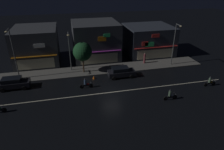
% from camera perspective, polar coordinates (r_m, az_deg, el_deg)
% --- Properties ---
extents(ground_plane, '(140.00, 140.00, 0.00)m').
position_cam_1_polar(ground_plane, '(27.88, -0.10, -4.93)').
color(ground_plane, black).
extents(lane_divider_stripe, '(34.26, 0.16, 0.01)m').
position_cam_1_polar(lane_divider_stripe, '(27.87, -0.10, -4.92)').
color(lane_divider_stripe, beige).
rests_on(lane_divider_stripe, ground).
extents(sidewalk_far, '(36.06, 4.02, 0.14)m').
position_cam_1_polar(sidewalk_far, '(34.59, -2.98, 1.62)').
color(sidewalk_far, '#5B5954').
rests_on(sidewalk_far, ground).
extents(storefront_left_block, '(8.41, 8.54, 6.95)m').
position_cam_1_polar(storefront_left_block, '(39.18, -4.75, 9.83)').
color(storefront_left_block, '#383A3F').
rests_on(storefront_left_block, ground).
extents(storefront_center_block, '(9.04, 8.42, 5.71)m').
position_cam_1_polar(storefront_center_block, '(42.15, 10.20, 9.80)').
color(storefront_center_block, '#2D333D').
rests_on(storefront_center_block, ground).
extents(storefront_right_block, '(7.59, 8.94, 6.39)m').
position_cam_1_polar(storefront_right_block, '(39.46, -20.65, 7.94)').
color(storefront_right_block, '#383A3F').
rests_on(storefront_right_block, ground).
extents(streetlamp_west, '(0.44, 1.64, 7.83)m').
position_cam_1_polar(streetlamp_west, '(32.74, -26.35, 6.18)').
color(streetlamp_west, '#47494C').
rests_on(streetlamp_west, sidewalk_far).
extents(streetlamp_mid, '(0.44, 1.64, 6.54)m').
position_cam_1_polar(streetlamp_mid, '(33.26, -12.02, 7.40)').
color(streetlamp_mid, '#47494C').
rests_on(streetlamp_mid, sidewalk_far).
extents(streetlamp_east, '(0.44, 1.64, 7.35)m').
position_cam_1_polar(streetlamp_east, '(36.45, 17.44, 9.11)').
color(streetlamp_east, '#47494C').
rests_on(streetlamp_east, sidewalk_far).
extents(pedestrian_on_sidewalk, '(0.37, 0.37, 1.97)m').
position_cam_1_polar(pedestrian_on_sidewalk, '(37.14, 9.26, 4.72)').
color(pedestrian_on_sidewalk, brown).
rests_on(pedestrian_on_sidewalk, sidewalk_far).
extents(street_tree, '(3.03, 3.03, 5.07)m').
position_cam_1_polar(street_tree, '(32.45, -8.40, 6.57)').
color(street_tree, '#473323').
rests_on(street_tree, sidewalk_far).
extents(parked_car_near_kerb, '(4.30, 1.98, 1.67)m').
position_cam_1_polar(parked_car_near_kerb, '(31.69, -26.28, -2.03)').
color(parked_car_near_kerb, black).
rests_on(parked_car_near_kerb, ground).
extents(parked_car_trailing, '(4.30, 1.98, 1.67)m').
position_cam_1_polar(parked_car_trailing, '(31.73, 2.59, 0.87)').
color(parked_car_trailing, black).
rests_on(parked_car_trailing, ground).
extents(motorcycle_lead, '(1.90, 0.60, 1.52)m').
position_cam_1_polar(motorcycle_lead, '(27.00, 16.24, -5.65)').
color(motorcycle_lead, black).
rests_on(motorcycle_lead, ground).
extents(motorcycle_following, '(1.90, 0.60, 1.52)m').
position_cam_1_polar(motorcycle_following, '(28.85, -7.42, -2.58)').
color(motorcycle_following, black).
rests_on(motorcycle_following, ground).
extents(motorcycle_trailing_far, '(1.90, 0.60, 1.52)m').
position_cam_1_polar(motorcycle_trailing_far, '(32.44, 26.09, -1.83)').
color(motorcycle_trailing_far, black).
rests_on(motorcycle_trailing_far, ground).
extents(traffic_cone, '(0.36, 0.36, 0.55)m').
position_cam_1_polar(traffic_cone, '(31.46, -5.20, -0.65)').
color(traffic_cone, orange).
rests_on(traffic_cone, ground).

